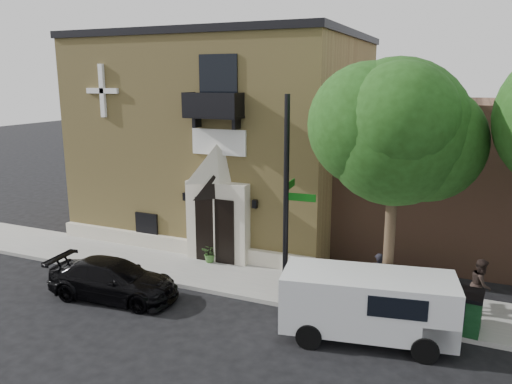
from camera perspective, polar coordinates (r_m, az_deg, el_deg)
ground at (r=17.80m, az=-5.60°, el=-11.45°), size 120.00×120.00×0.00m
sidewalk at (r=18.58m, az=-0.58°, el=-10.05°), size 42.00×3.00×0.15m
church at (r=24.80m, az=-2.90°, el=6.65°), size 12.20×11.01×9.30m
street_tree_left at (r=14.66m, az=15.77°, el=6.73°), size 4.97×4.38×7.77m
black_sedan at (r=17.81m, az=-15.99°, el=-9.60°), size 4.69×2.28×1.31m
cargo_van at (r=14.80m, az=13.33°, el=-12.35°), size 5.06×2.72×1.96m
street_sign at (r=16.10m, az=3.54°, el=-0.79°), size 1.07×1.06×6.70m
fire_hydrant at (r=16.04m, az=12.71°, el=-12.56°), size 0.42×0.34×0.74m
dumpster at (r=16.04m, az=21.20°, el=-12.23°), size 1.86×1.15×1.17m
planter at (r=20.06m, az=-5.22°, el=-6.99°), size 0.70×0.62×0.73m
pedestrian_near at (r=17.03m, az=13.77°, el=-9.40°), size 0.70×0.59×1.63m
pedestrian_far at (r=17.46m, az=24.30°, el=-9.60°), size 0.70×0.86×1.66m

